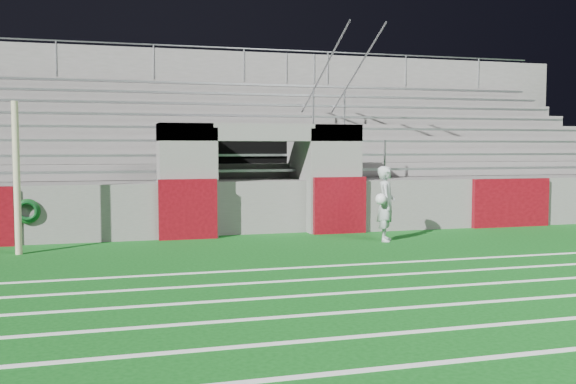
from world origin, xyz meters
name	(u,v)px	position (x,y,z in m)	size (l,w,h in m)	color
ground	(304,257)	(0.00, 0.00, 0.00)	(90.00, 90.00, 0.00)	#0C4D13
field_post	(17,178)	(-5.18, 1.79, 1.47)	(0.13, 0.13, 2.93)	beige
field_markings	(435,330)	(0.00, -5.00, 0.01)	(28.00, 8.09, 0.01)	white
stadium_structure	(227,166)	(0.00, 7.97, 1.49)	(26.00, 8.48, 5.42)	#625F5C
goalkeeper_with_ball	(386,204)	(2.34, 1.49, 0.83)	(0.67, 0.74, 1.65)	#A5ACAF
hose_coil	(27,211)	(-5.14, 2.93, 0.73)	(0.52, 0.14, 0.52)	#0D4416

